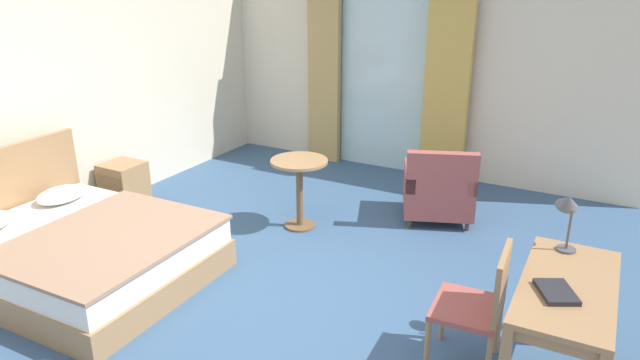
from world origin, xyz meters
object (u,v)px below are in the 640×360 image
(bed, at_px, (79,250))
(desk_lamp, at_px, (568,208))
(armchair_by_window, at_px, (438,190))
(desk_chair, at_px, (480,302))
(nightstand, at_px, (124,185))
(closed_book, at_px, (556,292))
(round_cafe_table, at_px, (299,179))
(writing_desk, at_px, (566,298))

(bed, height_order, desk_lamp, desk_lamp)
(armchair_by_window, bearing_deg, desk_chair, -66.46)
(desk_chair, xyz_separation_m, desk_lamp, (0.40, 0.59, 0.53))
(nightstand, height_order, desk_lamp, desk_lamp)
(desk_lamp, distance_m, armchair_by_window, 2.29)
(bed, distance_m, closed_book, 3.85)
(desk_lamp, relative_size, closed_book, 1.48)
(desk_chair, xyz_separation_m, closed_book, (0.45, -0.10, 0.26))
(closed_book, distance_m, armchair_by_window, 2.80)
(bed, relative_size, desk_chair, 2.31)
(bed, xyz_separation_m, closed_book, (3.80, 0.34, 0.51))
(desk_chair, relative_size, armchair_by_window, 0.95)
(desk_lamp, height_order, round_cafe_table, desk_lamp)
(bed, bearing_deg, round_cafe_table, 57.68)
(nightstand, relative_size, round_cafe_table, 0.71)
(bed, relative_size, armchair_by_window, 2.19)
(closed_book, bearing_deg, desk_chair, 139.57)
(nightstand, xyz_separation_m, round_cafe_table, (2.01, 0.50, 0.28))
(writing_desk, distance_m, desk_lamp, 0.66)
(closed_book, bearing_deg, nightstand, 139.90)
(nightstand, height_order, writing_desk, writing_desk)
(bed, xyz_separation_m, desk_chair, (3.35, 0.44, 0.25))
(desk_chair, relative_size, round_cafe_table, 1.21)
(bed, height_order, round_cafe_table, bed)
(bed, height_order, desk_chair, bed)
(desk_chair, bearing_deg, armchair_by_window, 113.54)
(armchair_by_window, height_order, round_cafe_table, armchair_by_window)
(desk_chair, distance_m, armchair_by_window, 2.48)
(writing_desk, distance_m, desk_chair, 0.52)
(desk_lamp, distance_m, round_cafe_table, 2.76)
(armchair_by_window, bearing_deg, writing_desk, -55.99)
(bed, height_order, nightstand, bed)
(nightstand, height_order, armchair_by_window, armchair_by_window)
(nightstand, relative_size, closed_book, 1.93)
(desk_lamp, bearing_deg, armchair_by_window, 129.53)
(armchair_by_window, relative_size, round_cafe_table, 1.28)
(desk_lamp, bearing_deg, nightstand, 176.24)
(writing_desk, bearing_deg, desk_lamp, 101.03)
(desk_lamp, xyz_separation_m, closed_book, (0.05, -0.69, -0.27))
(bed, bearing_deg, armchair_by_window, 48.87)
(writing_desk, xyz_separation_m, desk_lamp, (-0.10, 0.53, 0.38))
(writing_desk, bearing_deg, nightstand, 170.02)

